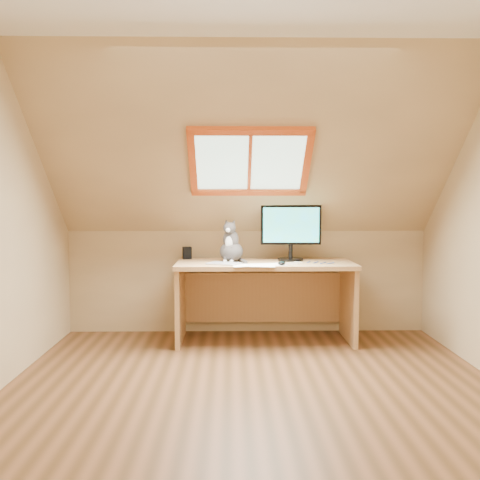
{
  "coord_description": "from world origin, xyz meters",
  "views": [
    {
      "loc": [
        -0.16,
        -3.49,
        1.31
      ],
      "look_at": [
        -0.08,
        1.0,
        0.97
      ],
      "focal_mm": 40.0,
      "sensor_mm": 36.0,
      "label": 1
    }
  ],
  "objects": [
    {
      "name": "desk",
      "position": [
        0.15,
        1.45,
        0.51
      ],
      "size": [
        1.62,
        0.71,
        0.74
      ],
      "color": "tan",
      "rests_on": "ground"
    },
    {
      "name": "cables",
      "position": [
        0.54,
        1.26,
        0.74
      ],
      "size": [
        0.51,
        0.26,
        0.01
      ],
      "color": "silver",
      "rests_on": "desk"
    },
    {
      "name": "room_shell",
      "position": [
        0.0,
        -0.09,
        1.43
      ],
      "size": [
        3.52,
        3.52,
        2.41
      ],
      "color": "tan",
      "rests_on": "ground"
    },
    {
      "name": "mouse",
      "position": [
        0.28,
        1.13,
        0.75
      ],
      "size": [
        0.09,
        0.12,
        0.04
      ],
      "primitive_type": "ellipsoid",
      "rotation": [
        0.0,
        0.0,
        -0.21
      ],
      "color": "black",
      "rests_on": "desk"
    },
    {
      "name": "desk_speaker",
      "position": [
        -0.58,
        1.63,
        0.8
      ],
      "size": [
        0.1,
        0.1,
        0.12
      ],
      "primitive_type": "cube",
      "rotation": [
        0.0,
        0.0,
        0.21
      ],
      "color": "black",
      "rests_on": "desk"
    },
    {
      "name": "monitor",
      "position": [
        0.4,
        1.48,
        1.04
      ],
      "size": [
        0.56,
        0.24,
        0.52
      ],
      "color": "black",
      "rests_on": "desk"
    },
    {
      "name": "papers",
      "position": [
        0.07,
        1.12,
        0.74
      ],
      "size": [
        0.35,
        0.3,
        0.01
      ],
      "color": "white",
      "rests_on": "desk"
    },
    {
      "name": "ground",
      "position": [
        0.0,
        0.0,
        0.0
      ],
      "size": [
        3.5,
        3.5,
        0.0
      ],
      "primitive_type": "plane",
      "color": "brown",
      "rests_on": "ground"
    },
    {
      "name": "graphics_tablet",
      "position": [
        -0.22,
        1.21,
        0.74
      ],
      "size": [
        0.33,
        0.29,
        0.01
      ],
      "primitive_type": "cube",
      "rotation": [
        0.0,
        0.0,
        -0.45
      ],
      "color": "#B2B2B7",
      "rests_on": "desk"
    },
    {
      "name": "cat",
      "position": [
        -0.16,
        1.39,
        0.88
      ],
      "size": [
        0.28,
        0.31,
        0.4
      ],
      "color": "#45403D",
      "rests_on": "desk"
    }
  ]
}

